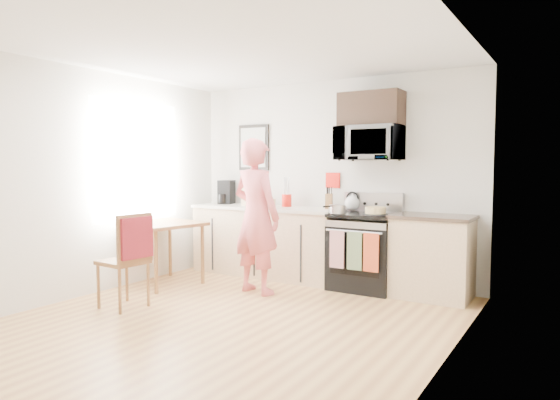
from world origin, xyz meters
The scene contains 27 objects.
floor centered at (0.00, 0.00, 0.00)m, with size 4.60×4.60×0.00m, color #A67040.
back_wall centered at (0.00, 2.30, 1.30)m, with size 4.00×0.04×2.60m, color silver.
left_wall centered at (-2.00, 0.00, 1.30)m, with size 0.04×4.60×2.60m, color silver.
right_wall centered at (2.00, 0.00, 1.30)m, with size 0.04×4.60×2.60m, color silver.
ceiling centered at (0.00, 0.00, 2.60)m, with size 4.00×4.60×0.04m, color silver.
window centered at (-1.96, 0.80, 1.55)m, with size 0.06×1.40×1.50m.
cabinet_left centered at (-0.80, 2.00, 0.45)m, with size 2.10×0.60×0.90m, color tan.
countertop_left centered at (-0.80, 2.00, 0.92)m, with size 2.14×0.64×0.04m, color beige.
cabinet_right centered at (1.43, 2.00, 0.45)m, with size 0.84×0.60×0.90m, color tan.
countertop_right centered at (1.43, 2.00, 0.92)m, with size 0.88×0.64×0.04m, color black.
range centered at (0.63, 1.98, 0.44)m, with size 0.76×0.70×1.16m.
microwave centered at (0.63, 2.08, 1.76)m, with size 0.76×0.51×0.42m, color #ACABB0.
upper_cabinet centered at (0.63, 2.12, 2.18)m, with size 0.76×0.35×0.40m, color black.
wall_art centered at (-1.20, 2.28, 1.75)m, with size 0.50×0.04×0.65m.
wall_trivet centered at (0.05, 2.28, 1.30)m, with size 0.20×0.02×0.20m, color #B3170F.
person centered at (-0.39, 1.14, 0.90)m, with size 0.66×0.43×1.81m, color #D13D39.
dining_table centered at (-1.62, 0.88, 0.69)m, with size 0.85×0.85×0.78m.
chair centered at (-1.10, -0.10, 0.65)m, with size 0.50×0.45×1.00m.
knife_block centered at (0.06, 2.15, 1.04)m, with size 0.09×0.12×0.19m, color brown.
utensil_crock centered at (-0.55, 2.12, 1.10)m, with size 0.13×0.13×0.40m.
fruit_bowl centered at (-0.92, 2.13, 0.97)m, with size 0.20×0.20×0.09m.
milk_carton centered at (-1.14, 1.99, 1.06)m, with size 0.09×0.09×0.24m, color tan.
coffee_maker centered at (-1.56, 2.09, 1.10)m, with size 0.25×0.31×0.34m.
bread_bag centered at (-0.73, 1.79, 1.00)m, with size 0.33×0.15×0.12m, color tan.
cake centered at (0.83, 1.79, 0.97)m, with size 0.29×0.29×0.10m.
kettle centered at (0.37, 2.18, 1.03)m, with size 0.19×0.19×0.24m.
pot centered at (0.35, 1.78, 0.98)m, with size 0.20×0.33×0.10m.
Camera 1 is at (2.87, -3.64, 1.50)m, focal length 32.00 mm.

